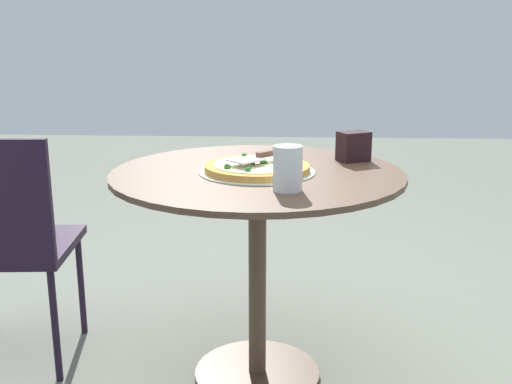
% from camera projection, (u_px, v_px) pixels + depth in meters
% --- Properties ---
extents(ground_plane, '(10.00, 10.00, 0.00)m').
position_uv_depth(ground_plane, '(257.00, 375.00, 2.13)').
color(ground_plane, slate).
extents(patio_table, '(0.93, 0.93, 0.72)m').
position_uv_depth(patio_table, '(257.00, 219.00, 1.98)').
color(patio_table, brown).
rests_on(patio_table, ground).
extents(pizza_on_tray, '(0.37, 0.37, 0.04)m').
position_uv_depth(pizza_on_tray, '(256.00, 168.00, 1.92)').
color(pizza_on_tray, silver).
rests_on(pizza_on_tray, patio_table).
extents(pizza_server, '(0.19, 0.18, 0.02)m').
position_uv_depth(pizza_server, '(259.00, 156.00, 1.93)').
color(pizza_server, silver).
rests_on(pizza_server, pizza_on_tray).
extents(drinking_cup, '(0.08, 0.08, 0.13)m').
position_uv_depth(drinking_cup, '(288.00, 168.00, 1.69)').
color(drinking_cup, silver).
rests_on(drinking_cup, patio_table).
extents(napkin_dispenser, '(0.11, 0.12, 0.10)m').
position_uv_depth(napkin_dispenser, '(353.00, 146.00, 2.09)').
color(napkin_dispenser, black).
rests_on(napkin_dispenser, patio_table).
extents(patio_chair_far, '(0.44, 0.44, 0.84)m').
position_uv_depth(patio_chair_far, '(5.00, 236.00, 2.06)').
color(patio_chair_far, black).
rests_on(patio_chair_far, ground).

